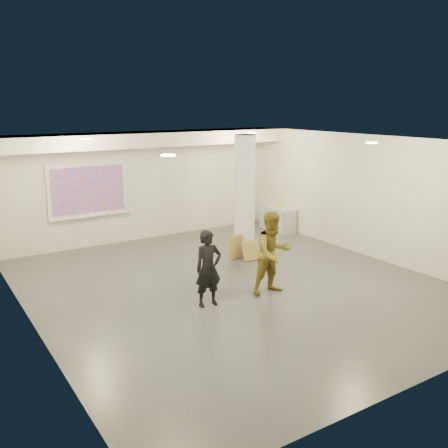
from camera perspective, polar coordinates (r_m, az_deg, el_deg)
floor at (r=10.57m, az=1.18°, el=-7.03°), size 8.00×9.00×0.01m
ceiling at (r=9.91m, az=1.26°, el=9.41°), size 8.00×9.00×0.01m
wall_back at (r=14.03m, az=-9.09°, el=4.33°), size 8.00×0.01×3.00m
wall_front at (r=7.01m, az=22.27°, el=-6.00°), size 8.00×0.01×3.00m
wall_left at (r=8.64m, az=-21.42°, el=-2.30°), size 0.01×9.00×3.00m
wall_right at (r=12.76m, az=16.34°, el=3.02°), size 0.01×9.00×3.00m
soffit_band at (r=13.38m, az=-8.34°, el=9.60°), size 8.00×1.10×0.36m
downlight_nw at (r=11.23m, az=-15.62°, el=9.32°), size 0.22×0.22×0.02m
downlight_ne at (r=13.22m, az=3.18°, el=10.37°), size 0.22×0.22×0.02m
downlight_sw at (r=7.52m, az=-6.39°, el=7.81°), size 0.22×0.22×0.02m
downlight_se at (r=10.25m, az=16.51°, el=8.89°), size 0.22×0.22×0.02m
column at (r=12.42m, az=2.35°, el=3.29°), size 0.52×0.52×3.00m
projection_screen at (r=13.44m, az=-15.28°, el=3.72°), size 2.10×0.13×1.42m
credenza at (r=15.08m, az=6.14°, el=0.63°), size 0.56×1.24×0.71m
papers_stack at (r=15.10m, az=5.74°, el=2.06°), size 0.26×0.31×0.02m
postit_pad at (r=15.14m, az=5.96°, el=2.11°), size 0.25×0.33×0.03m
cardboard_back at (r=12.31m, az=1.49°, el=-2.59°), size 0.54×0.20×0.58m
cardboard_front at (r=12.20m, az=3.01°, el=-3.01°), size 0.44×0.18×0.47m
woman at (r=9.34m, az=-1.80°, el=-5.11°), size 0.56×0.39×1.46m
man at (r=9.97m, az=5.60°, el=-3.32°), size 0.83×0.66×1.67m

